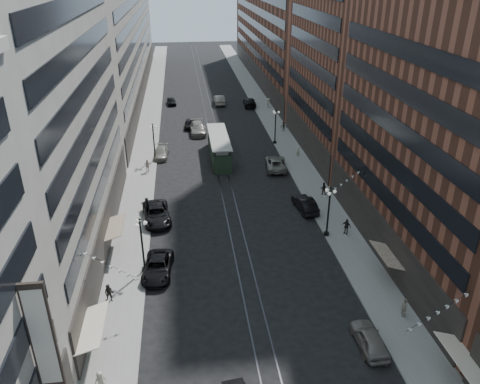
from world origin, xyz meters
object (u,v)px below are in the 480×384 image
car_11 (276,163)px  car_14 (219,100)px  lamppost_sw_mid (154,141)px  car_7 (157,214)px  pedestrian_6 (148,166)px  car_13 (190,124)px  pedestrian_5 (147,204)px  pedestrian_7 (323,188)px  pedestrian_2 (109,293)px  car_8 (161,153)px  lamppost_se_far (329,210)px  car_2 (158,267)px  car_9 (171,101)px  car_4 (370,339)px  streetcar (219,148)px  pedestrian_extra_1 (268,103)px  pedestrian_extra_0 (346,226)px  lamppost_se_mid (275,125)px  pedestrian_9 (284,126)px  lamppost_sw_far (142,243)px  pedestrian_1 (101,381)px  pedestrian_8 (298,151)px  car_10 (305,204)px  car_extra_0 (198,128)px  pedestrian_4 (404,307)px  car_12 (250,102)px

car_11 → car_14: car_14 is taller
lamppost_sw_mid → car_7: bearing=-87.4°
pedestrian_6 → car_11: bearing=-170.9°
car_13 → pedestrian_5: bearing=-96.7°
car_7 → pedestrian_7: (19.97, 3.82, 0.09)m
pedestrian_2 → car_8: 32.76m
lamppost_se_far → car_2: size_ratio=1.02×
lamppost_se_far → car_14: 52.84m
car_8 → car_9: 28.83m
car_4 → car_7: (-16.17, 21.14, 0.10)m
streetcar → pedestrian_extra_1: 27.80m
pedestrian_extra_0 → lamppost_se_mid: bearing=138.0°
lamppost_se_far → pedestrian_5: 20.54m
car_14 → pedestrian_9: 20.95m
lamppost_sw_far → pedestrian_1: 13.60m
pedestrian_5 → lamppost_sw_mid: bearing=104.7°
car_8 → pedestrian_7: bearing=-33.7°
pedestrian_8 → pedestrian_extra_0: (-0.15, -21.97, 0.05)m
lamppost_se_far → lamppost_se_mid: same height
pedestrian_2 → car_13: pedestrian_2 is taller
car_10 → lamppost_sw_mid: bearing=-51.6°
pedestrian_5 → car_10: bearing=9.6°
lamppost_sw_far → car_14: 57.62m
lamppost_sw_mid → lamppost_se_far: (18.40, -23.00, 0.00)m
pedestrian_2 → car_10: bearing=45.0°
lamppost_se_mid → car_14: size_ratio=1.01×
car_extra_0 → pedestrian_extra_0: bearing=-69.7°
car_10 → lamppost_sw_far: bearing=21.9°
lamppost_se_far → car_4: lamppost_se_far is taller
car_2 → pedestrian_4: 21.35m
pedestrian_2 → car_14: bearing=87.0°
car_11 → pedestrian_extra_0: (3.87, -18.20, 0.19)m
car_8 → pedestrian_9: 22.14m
car_9 → car_10: car_10 is taller
car_4 → pedestrian_4: bearing=-145.5°
pedestrian_9 → pedestrian_6: bearing=-139.1°
car_9 → car_13: (3.22, -15.53, 0.02)m
pedestrian_2 → car_7: 14.02m
lamppost_se_far → pedestrian_6: size_ratio=3.14×
pedestrian_6 → pedestrian_7: bearing=167.7°
streetcar → pedestrian_2: bearing=-110.8°
lamppost_sw_mid → pedestrian_8: lamppost_sw_mid is taller
car_2 → car_11: bearing=61.5°
car_7 → car_13: size_ratio=1.43×
lamppost_sw_mid → car_2: size_ratio=1.02×
streetcar → pedestrian_7: (11.57, -13.76, -0.62)m
lamppost_se_mid → pedestrian_7: size_ratio=3.50×
car_12 → pedestrian_extra_0: size_ratio=3.28×
lamppost_sw_mid → car_9: size_ratio=1.33×
lamppost_sw_mid → pedestrian_extra_1: size_ratio=3.05×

